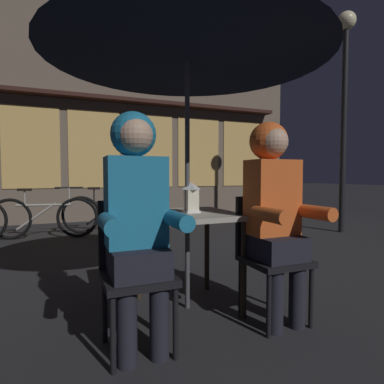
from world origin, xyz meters
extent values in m
plane|color=#232326|center=(0.00, 0.00, 0.00)|extent=(60.00, 60.00, 0.00)
cube|color=#B2AD9E|center=(0.00, 0.00, 0.72)|extent=(0.72, 0.72, 0.04)
cylinder|color=#2D2319|center=(-0.31, -0.31, 0.35)|extent=(0.04, 0.04, 0.70)
cylinder|color=#2D2319|center=(0.31, -0.31, 0.35)|extent=(0.04, 0.04, 0.70)
cylinder|color=#2D2319|center=(-0.31, 0.31, 0.35)|extent=(0.04, 0.04, 0.70)
cylinder|color=#2D2319|center=(0.31, 0.31, 0.35)|extent=(0.04, 0.04, 0.70)
cylinder|color=#4C4C51|center=(0.00, 0.00, 1.12)|extent=(0.04, 0.04, 2.25)
cone|color=black|center=(0.00, 0.00, 2.06)|extent=(2.10, 2.10, 0.38)
sphere|color=#4C4C51|center=(0.00, 0.00, 2.28)|extent=(0.06, 0.06, 0.06)
cube|color=white|center=(0.03, -0.01, 0.75)|extent=(0.11, 0.11, 0.02)
cube|color=white|center=(0.03, -0.01, 0.84)|extent=(0.09, 0.09, 0.16)
pyramid|color=white|center=(0.03, -0.01, 0.94)|extent=(0.11, 0.11, 0.06)
cube|color=black|center=(-0.48, -0.44, 0.43)|extent=(0.40, 0.40, 0.04)
cylinder|color=black|center=(-0.31, -0.61, 0.21)|extent=(0.03, 0.03, 0.41)
cylinder|color=black|center=(-0.65, -0.61, 0.21)|extent=(0.03, 0.03, 0.41)
cylinder|color=black|center=(-0.31, -0.27, 0.21)|extent=(0.03, 0.03, 0.41)
cylinder|color=black|center=(-0.65, -0.27, 0.21)|extent=(0.03, 0.03, 0.41)
cube|color=black|center=(-0.48, -0.26, 0.66)|extent=(0.40, 0.03, 0.42)
cube|color=black|center=(0.48, -0.44, 0.43)|extent=(0.40, 0.40, 0.04)
cylinder|color=black|center=(0.65, -0.61, 0.21)|extent=(0.03, 0.03, 0.41)
cylinder|color=black|center=(0.31, -0.61, 0.21)|extent=(0.03, 0.03, 0.41)
cylinder|color=black|center=(0.65, -0.27, 0.21)|extent=(0.03, 0.03, 0.41)
cylinder|color=black|center=(0.31, -0.27, 0.21)|extent=(0.03, 0.03, 0.41)
cube|color=black|center=(0.48, -0.26, 0.66)|extent=(0.40, 0.03, 0.42)
cylinder|color=black|center=(-0.39, -0.57, 0.23)|extent=(0.11, 0.11, 0.45)
cylinder|color=black|center=(-0.57, -0.57, 0.23)|extent=(0.11, 0.11, 0.45)
cube|color=black|center=(-0.48, -0.44, 0.53)|extent=(0.32, 0.36, 0.16)
cube|color=teal|center=(-0.48, -0.40, 0.87)|extent=(0.34, 0.22, 0.52)
cylinder|color=teal|center=(-0.30, -0.62, 0.78)|extent=(0.09, 0.30, 0.09)
cylinder|color=teal|center=(-0.66, -0.62, 0.78)|extent=(0.09, 0.30, 0.09)
sphere|color=tan|center=(-0.48, -0.40, 1.25)|extent=(0.21, 0.21, 0.21)
sphere|color=teal|center=(-0.48, -0.35, 1.26)|extent=(0.27, 0.27, 0.27)
cylinder|color=black|center=(0.57, -0.57, 0.23)|extent=(0.11, 0.11, 0.45)
cylinder|color=black|center=(0.39, -0.57, 0.23)|extent=(0.11, 0.11, 0.45)
cube|color=black|center=(0.48, -0.44, 0.53)|extent=(0.32, 0.36, 0.16)
cube|color=#E05B23|center=(0.48, -0.40, 0.87)|extent=(0.34, 0.22, 0.52)
cylinder|color=#E05B23|center=(0.66, -0.62, 0.78)|extent=(0.09, 0.30, 0.09)
cylinder|color=#E05B23|center=(0.30, -0.62, 0.78)|extent=(0.09, 0.30, 0.09)
sphere|color=tan|center=(0.48, -0.40, 1.25)|extent=(0.21, 0.21, 0.21)
sphere|color=#E05B23|center=(0.48, -0.35, 1.26)|extent=(0.27, 0.27, 0.27)
cube|color=#6B5B4C|center=(-0.21, 5.40, 3.10)|extent=(10.00, 0.60, 6.20)
cube|color=#E0B260|center=(-1.47, 5.09, 1.60)|extent=(1.10, 0.02, 1.70)
cube|color=#E0B260|center=(-0.21, 5.09, 1.60)|extent=(1.10, 0.02, 1.70)
cube|color=#E0B260|center=(1.05, 5.09, 1.60)|extent=(1.10, 0.02, 1.70)
cube|color=#E0B260|center=(2.30, 5.09, 1.60)|extent=(1.10, 0.02, 1.70)
cube|color=#E0B260|center=(3.56, 5.09, 1.60)|extent=(1.10, 0.02, 1.70)
cube|color=#331914|center=(-0.21, 4.95, 2.70)|extent=(9.00, 0.36, 0.08)
cylinder|color=black|center=(3.77, 1.99, 1.80)|extent=(0.10, 0.10, 3.60)
sphere|color=#F9EAB7|center=(3.77, 1.99, 3.72)|extent=(0.32, 0.32, 0.32)
torus|color=black|center=(-0.67, 3.28, 0.33)|extent=(0.66, 0.18, 0.66)
torus|color=black|center=(-1.66, 3.48, 0.33)|extent=(0.66, 0.18, 0.66)
cylinder|color=#ADA89E|center=(-1.17, 3.38, 0.54)|extent=(0.83, 0.20, 0.04)
cylinder|color=#ADA89E|center=(-1.29, 3.40, 0.36)|extent=(0.60, 0.16, 0.44)
cylinder|color=#ADA89E|center=(-1.44, 3.44, 0.66)|extent=(0.02, 0.02, 0.24)
cube|color=black|center=(-1.44, 3.44, 0.79)|extent=(0.21, 0.12, 0.04)
cylinder|color=#ADA89E|center=(-0.79, 3.30, 0.68)|extent=(0.02, 0.02, 0.28)
cylinder|color=black|center=(-0.79, 3.30, 0.82)|extent=(0.44, 0.11, 0.02)
torus|color=black|center=(0.41, 3.42, 0.33)|extent=(0.66, 0.18, 0.66)
torus|color=black|center=(-0.59, 3.62, 0.33)|extent=(0.66, 0.18, 0.66)
cylinder|color=black|center=(-0.09, 3.52, 0.54)|extent=(0.83, 0.20, 0.04)
cylinder|color=black|center=(-0.21, 3.54, 0.36)|extent=(0.60, 0.15, 0.44)
cylinder|color=black|center=(-0.37, 3.57, 0.66)|extent=(0.02, 0.02, 0.24)
cube|color=black|center=(-0.37, 3.57, 0.79)|extent=(0.21, 0.12, 0.04)
cylinder|color=black|center=(0.29, 3.44, 0.68)|extent=(0.02, 0.02, 0.28)
cylinder|color=black|center=(0.29, 3.44, 0.82)|extent=(0.44, 0.11, 0.02)
camera|label=1|loc=(-0.87, -2.22, 1.02)|focal=29.49mm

